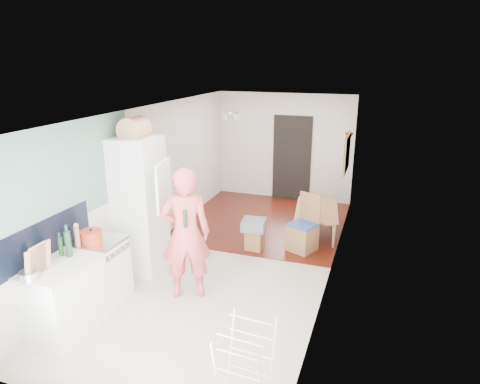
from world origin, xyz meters
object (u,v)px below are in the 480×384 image
Objects in this scene: stool at (255,239)px; person at (185,222)px; dining_table at (317,223)px; dining_chair at (303,224)px; drying_rack at (245,368)px.

person is at bearing -104.77° from stool.
dining_table is 0.93m from dining_chair.
stool is (-0.80, -0.22, -0.32)m from dining_chair.
stool is 0.42× the size of drying_rack.
person is 2.04m from stool.
stool is at bearing -130.82° from person.
dining_table is at bearing 49.46° from stool.
person reaches higher than dining_chair.
dining_table is 1.44m from stool.
stool is 3.59m from drying_rack.
person is 1.87× the size of dining_table.
stool is (0.46, 1.76, -0.93)m from person.
person is 2.50× the size of drying_rack.
dining_chair is at bearing 15.58° from stool.
stool is at bearing -140.62° from dining_chair.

